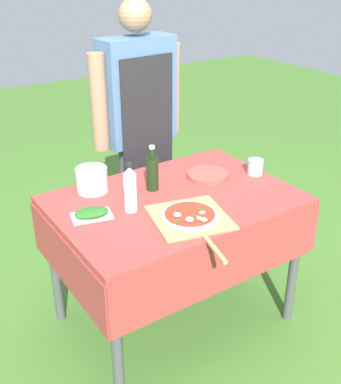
{
  "coord_description": "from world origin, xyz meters",
  "views": [
    {
      "loc": [
        -1.26,
        -1.86,
        1.96
      ],
      "look_at": [
        -0.03,
        0.0,
        0.85
      ],
      "focal_mm": 45.0,
      "sensor_mm": 36.0,
      "label": 1
    }
  ],
  "objects_px": {
    "oil_bottle": "(152,172)",
    "herb_container": "(92,213)",
    "prep_table": "(174,215)",
    "plate_stack": "(208,175)",
    "sauce_jar": "(255,168)",
    "person_cook": "(138,117)",
    "pizza_on_peel": "(191,218)",
    "mixing_tub": "(92,180)",
    "water_bottle": "(130,189)"
  },
  "relations": [
    {
      "from": "water_bottle",
      "to": "herb_container",
      "type": "distance_m",
      "value": 0.22
    },
    {
      "from": "person_cook",
      "to": "sauce_jar",
      "type": "height_order",
      "value": "person_cook"
    },
    {
      "from": "prep_table",
      "to": "oil_bottle",
      "type": "bearing_deg",
      "value": 106.06
    },
    {
      "from": "pizza_on_peel",
      "to": "plate_stack",
      "type": "xyz_separation_m",
      "value": [
        0.37,
        0.35,
        -0.0
      ]
    },
    {
      "from": "pizza_on_peel",
      "to": "sauce_jar",
      "type": "height_order",
      "value": "sauce_jar"
    },
    {
      "from": "herb_container",
      "to": "pizza_on_peel",
      "type": "bearing_deg",
      "value": -37.67
    },
    {
      "from": "prep_table",
      "to": "sauce_jar",
      "type": "relative_size",
      "value": 13.97
    },
    {
      "from": "oil_bottle",
      "to": "mixing_tub",
      "type": "height_order",
      "value": "oil_bottle"
    },
    {
      "from": "sauce_jar",
      "to": "oil_bottle",
      "type": "bearing_deg",
      "value": 165.28
    },
    {
      "from": "plate_stack",
      "to": "sauce_jar",
      "type": "distance_m",
      "value": 0.28
    },
    {
      "from": "oil_bottle",
      "to": "sauce_jar",
      "type": "relative_size",
      "value": 2.79
    },
    {
      "from": "pizza_on_peel",
      "to": "sauce_jar",
      "type": "distance_m",
      "value": 0.67
    },
    {
      "from": "pizza_on_peel",
      "to": "herb_container",
      "type": "relative_size",
      "value": 2.76
    },
    {
      "from": "person_cook",
      "to": "water_bottle",
      "type": "distance_m",
      "value": 0.85
    },
    {
      "from": "pizza_on_peel",
      "to": "herb_container",
      "type": "height_order",
      "value": "pizza_on_peel"
    },
    {
      "from": "person_cook",
      "to": "prep_table",
      "type": "bearing_deg",
      "value": 70.23
    },
    {
      "from": "prep_table",
      "to": "mixing_tub",
      "type": "bearing_deg",
      "value": 135.71
    },
    {
      "from": "oil_bottle",
      "to": "pizza_on_peel",
      "type": "bearing_deg",
      "value": -93.58
    },
    {
      "from": "pizza_on_peel",
      "to": "plate_stack",
      "type": "bearing_deg",
      "value": 57.18
    },
    {
      "from": "prep_table",
      "to": "herb_container",
      "type": "distance_m",
      "value": 0.47
    },
    {
      "from": "mixing_tub",
      "to": "plate_stack",
      "type": "bearing_deg",
      "value": -18.05
    },
    {
      "from": "herb_container",
      "to": "sauce_jar",
      "type": "height_order",
      "value": "sauce_jar"
    },
    {
      "from": "oil_bottle",
      "to": "herb_container",
      "type": "bearing_deg",
      "value": -167.27
    },
    {
      "from": "prep_table",
      "to": "oil_bottle",
      "type": "distance_m",
      "value": 0.26
    },
    {
      "from": "prep_table",
      "to": "plate_stack",
      "type": "height_order",
      "value": "plate_stack"
    },
    {
      "from": "pizza_on_peel",
      "to": "water_bottle",
      "type": "bearing_deg",
      "value": 142.15
    },
    {
      "from": "mixing_tub",
      "to": "plate_stack",
      "type": "relative_size",
      "value": 0.7
    },
    {
      "from": "sauce_jar",
      "to": "pizza_on_peel",
      "type": "bearing_deg",
      "value": -159.87
    },
    {
      "from": "person_cook",
      "to": "sauce_jar",
      "type": "bearing_deg",
      "value": 112.42
    },
    {
      "from": "person_cook",
      "to": "water_bottle",
      "type": "relative_size",
      "value": 6.82
    },
    {
      "from": "pizza_on_peel",
      "to": "oil_bottle",
      "type": "bearing_deg",
      "value": 100.41
    },
    {
      "from": "person_cook",
      "to": "oil_bottle",
      "type": "xyz_separation_m",
      "value": [
        -0.25,
        -0.56,
        -0.12
      ]
    },
    {
      "from": "herb_container",
      "to": "mixing_tub",
      "type": "height_order",
      "value": "mixing_tub"
    },
    {
      "from": "oil_bottle",
      "to": "water_bottle",
      "type": "bearing_deg",
      "value": -146.45
    },
    {
      "from": "prep_table",
      "to": "plate_stack",
      "type": "distance_m",
      "value": 0.34
    },
    {
      "from": "person_cook",
      "to": "water_bottle",
      "type": "bearing_deg",
      "value": 52.94
    },
    {
      "from": "sauce_jar",
      "to": "water_bottle",
      "type": "bearing_deg",
      "value": 178.97
    },
    {
      "from": "water_bottle",
      "to": "oil_bottle",
      "type": "bearing_deg",
      "value": 33.55
    },
    {
      "from": "prep_table",
      "to": "pizza_on_peel",
      "type": "relative_size",
      "value": 2.08
    },
    {
      "from": "pizza_on_peel",
      "to": "water_bottle",
      "type": "xyz_separation_m",
      "value": [
        -0.19,
        0.24,
        0.11
      ]
    },
    {
      "from": "prep_table",
      "to": "pizza_on_peel",
      "type": "height_order",
      "value": "pizza_on_peel"
    },
    {
      "from": "person_cook",
      "to": "plate_stack",
      "type": "height_order",
      "value": "person_cook"
    },
    {
      "from": "person_cook",
      "to": "pizza_on_peel",
      "type": "distance_m",
      "value": 1.01
    },
    {
      "from": "sauce_jar",
      "to": "mixing_tub",
      "type": "bearing_deg",
      "value": 159.85
    },
    {
      "from": "plate_stack",
      "to": "sauce_jar",
      "type": "relative_size",
      "value": 2.66
    },
    {
      "from": "mixing_tub",
      "to": "herb_container",
      "type": "bearing_deg",
      "value": -116.4
    },
    {
      "from": "person_cook",
      "to": "herb_container",
      "type": "distance_m",
      "value": 0.94
    },
    {
      "from": "sauce_jar",
      "to": "plate_stack",
      "type": "bearing_deg",
      "value": 154.9
    },
    {
      "from": "oil_bottle",
      "to": "herb_container",
      "type": "xyz_separation_m",
      "value": [
        -0.41,
        -0.09,
        -0.08
      ]
    },
    {
      "from": "prep_table",
      "to": "plate_stack",
      "type": "bearing_deg",
      "value": 19.92
    }
  ]
}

